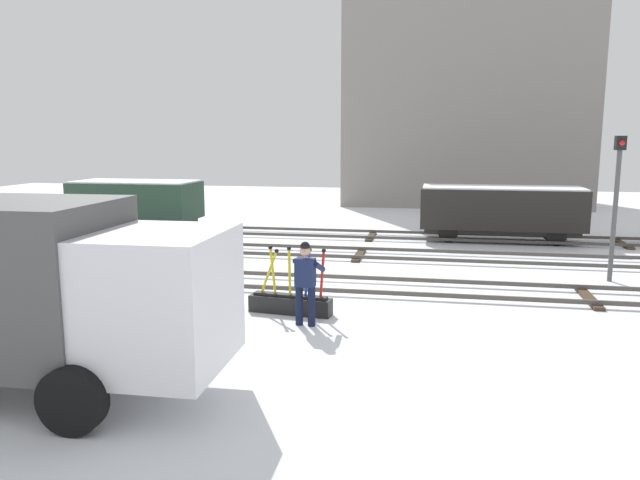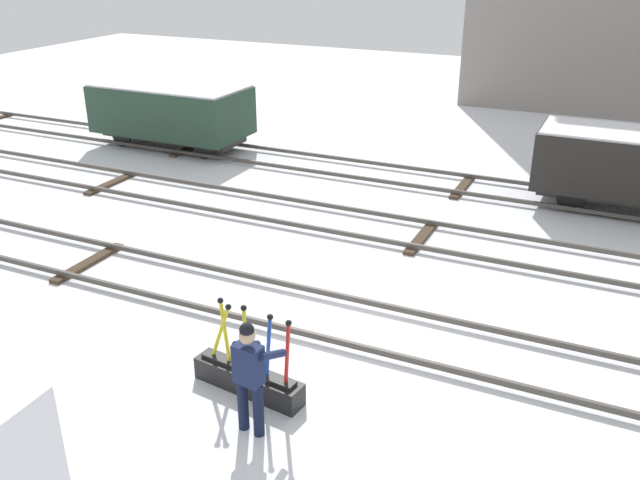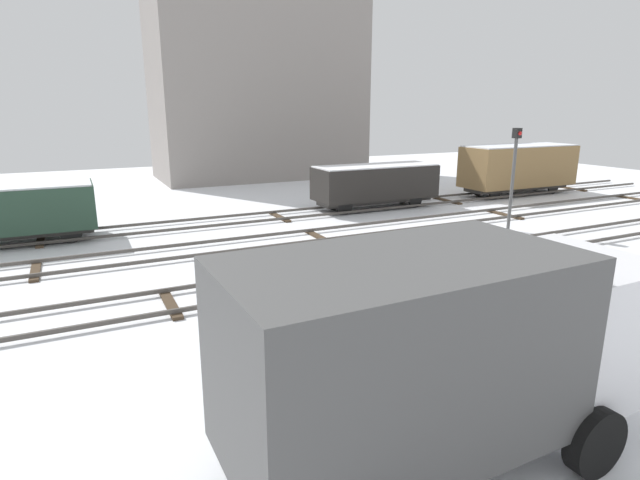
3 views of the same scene
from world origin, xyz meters
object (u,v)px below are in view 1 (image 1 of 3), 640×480
at_px(rail_worker, 306,278).
at_px(delivery_truck, 19,285).
at_px(switch_lever_frame, 290,302).
at_px(freight_car_back_track, 136,201).
at_px(freight_car_mid_siding, 501,209).
at_px(signal_post, 616,193).

bearing_deg(rail_worker, delivery_truck, -124.04).
xyz_separation_m(switch_lever_frame, delivery_truck, (-2.92, -4.62, 1.36)).
bearing_deg(delivery_truck, rail_worker, 47.82).
distance_m(switch_lever_frame, rail_worker, 1.13).
relative_size(delivery_truck, freight_car_back_track, 1.22).
xyz_separation_m(freight_car_back_track, freight_car_mid_siding, (14.06, -0.00, -0.01)).
height_order(switch_lever_frame, freight_car_back_track, freight_car_back_track).
bearing_deg(switch_lever_frame, delivery_truck, -115.05).
distance_m(delivery_truck, signal_post, 13.82).
bearing_deg(signal_post, freight_car_back_track, 160.29).
height_order(signal_post, freight_car_back_track, signal_post).
height_order(delivery_truck, signal_post, signal_post).
distance_m(switch_lever_frame, signal_post, 8.95).
relative_size(switch_lever_frame, rail_worker, 1.08).
xyz_separation_m(delivery_truck, freight_car_mid_siding, (8.24, 14.85, -0.44)).
bearing_deg(delivery_truck, freight_car_back_track, 110.47).
bearing_deg(switch_lever_frame, freight_car_back_track, 137.73).
xyz_separation_m(switch_lever_frame, rail_worker, (0.49, -0.74, 0.70)).
distance_m(delivery_truck, freight_car_back_track, 15.95).
bearing_deg(rail_worker, switch_lever_frame, 130.84).
distance_m(rail_worker, freight_car_mid_siding, 11.98).
xyz_separation_m(rail_worker, freight_car_mid_siding, (4.83, 10.96, 0.21)).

